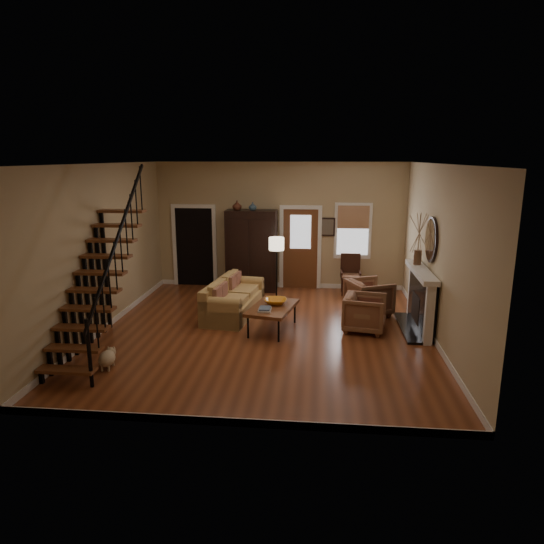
# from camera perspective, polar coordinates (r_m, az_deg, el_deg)

# --- Properties ---
(room) EXTENTS (7.00, 7.33, 3.30)m
(room) POSITION_cam_1_polar(r_m,az_deg,el_deg) (11.12, -1.96, 3.47)
(room) COLOR brown
(room) RESTS_ON ground
(staircase) EXTENTS (0.94, 2.80, 3.20)m
(staircase) POSITION_cam_1_polar(r_m,az_deg,el_deg) (8.87, -20.00, 0.71)
(staircase) COLOR brown
(staircase) RESTS_ON ground
(fireplace) EXTENTS (0.33, 1.95, 2.30)m
(fireplace) POSITION_cam_1_polar(r_m,az_deg,el_deg) (10.18, 17.30, -2.51)
(fireplace) COLOR black
(fireplace) RESTS_ON ground
(armoire) EXTENTS (1.30, 0.60, 2.10)m
(armoire) POSITION_cam_1_polar(r_m,az_deg,el_deg) (12.59, -2.40, 2.54)
(armoire) COLOR black
(armoire) RESTS_ON ground
(vase_a) EXTENTS (0.24, 0.24, 0.25)m
(vase_a) POSITION_cam_1_polar(r_m,az_deg,el_deg) (12.38, -4.14, 7.82)
(vase_a) COLOR #4C2619
(vase_a) RESTS_ON armoire
(vase_b) EXTENTS (0.20, 0.20, 0.21)m
(vase_b) POSITION_cam_1_polar(r_m,az_deg,el_deg) (12.32, -2.29, 7.73)
(vase_b) COLOR #334C60
(vase_b) RESTS_ON armoire
(sofa) EXTENTS (1.14, 2.13, 0.76)m
(sofa) POSITION_cam_1_polar(r_m,az_deg,el_deg) (10.73, -4.53, -3.11)
(sofa) COLOR tan
(sofa) RESTS_ON ground
(coffee_table) EXTENTS (1.04, 1.46, 0.51)m
(coffee_table) POSITION_cam_1_polar(r_m,az_deg,el_deg) (9.81, 0.05, -5.45)
(coffee_table) COLOR brown
(coffee_table) RESTS_ON ground
(bowl) EXTENTS (0.45, 0.45, 0.11)m
(bowl) POSITION_cam_1_polar(r_m,az_deg,el_deg) (9.85, 0.43, -3.48)
(bowl) COLOR orange
(bowl) RESTS_ON coffee_table
(books) EXTENTS (0.24, 0.33, 0.06)m
(books) POSITION_cam_1_polar(r_m,az_deg,el_deg) (9.45, -0.85, -4.38)
(books) COLOR beige
(books) RESTS_ON coffee_table
(armchair_left) EXTENTS (0.95, 0.94, 0.74)m
(armchair_left) POSITION_cam_1_polar(r_m,az_deg,el_deg) (9.92, 10.87, -4.77)
(armchair_left) COLOR brown
(armchair_left) RESTS_ON ground
(armchair_right) EXTENTS (1.14, 1.13, 0.79)m
(armchair_right) POSITION_cam_1_polar(r_m,az_deg,el_deg) (10.94, 11.35, -2.92)
(armchair_right) COLOR brown
(armchair_right) RESTS_ON ground
(floor_lamp) EXTENTS (0.46, 0.46, 1.57)m
(floor_lamp) POSITION_cam_1_polar(r_m,az_deg,el_deg) (11.58, 0.52, 0.24)
(floor_lamp) COLOR black
(floor_lamp) RESTS_ON ground
(side_chair) EXTENTS (0.54, 0.54, 1.02)m
(side_chair) POSITION_cam_1_polar(r_m,az_deg,el_deg) (12.42, 9.23, -0.33)
(side_chair) COLOR #321810
(side_chair) RESTS_ON ground
(dog) EXTENTS (0.29, 0.45, 0.32)m
(dog) POSITION_cam_1_polar(r_m,az_deg,el_deg) (8.58, -18.84, -9.74)
(dog) COLOR #C8B089
(dog) RESTS_ON ground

